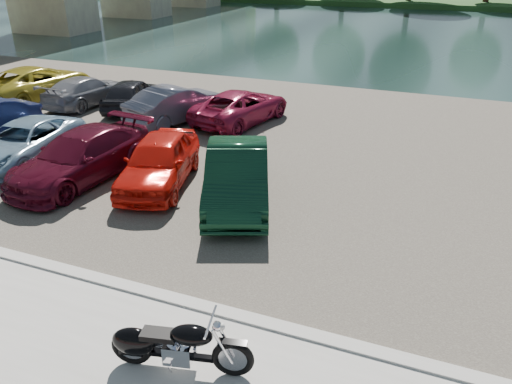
% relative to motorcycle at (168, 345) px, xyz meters
% --- Properties ---
extents(ground, '(200.00, 200.00, 0.00)m').
position_rel_motorcycle_xyz_m(ground, '(-0.40, -0.45, -0.56)').
color(ground, '#595447').
rests_on(ground, ground).
extents(kerb, '(60.00, 0.30, 0.14)m').
position_rel_motorcycle_xyz_m(kerb, '(-0.40, 1.55, -0.49)').
color(kerb, '#A8A69E').
rests_on(kerb, ground).
extents(parking_lot, '(60.00, 18.00, 0.04)m').
position_rel_motorcycle_xyz_m(parking_lot, '(-0.40, 10.55, -0.54)').
color(parking_lot, '#423C35').
rests_on(parking_lot, ground).
extents(river, '(120.00, 40.00, 0.00)m').
position_rel_motorcycle_xyz_m(river, '(-0.40, 39.55, -0.56)').
color(river, '#172928').
rests_on(river, ground).
extents(motorcycle, '(2.30, 0.90, 1.05)m').
position_rel_motorcycle_xyz_m(motorcycle, '(0.00, 0.00, 0.00)').
color(motorcycle, black).
rests_on(motorcycle, promenade).
extents(car_2, '(2.53, 4.69, 1.25)m').
position_rel_motorcycle_xyz_m(car_2, '(-8.92, 6.10, 0.10)').
color(car_2, '#80A3BB').
rests_on(car_2, parking_lot).
extents(car_3, '(2.47, 5.04, 1.41)m').
position_rel_motorcycle_xyz_m(car_3, '(-6.26, 5.65, 0.18)').
color(car_3, '#4C0A1C').
rests_on(car_3, parking_lot).
extents(car_4, '(2.69, 4.46, 1.42)m').
position_rel_motorcycle_xyz_m(car_4, '(-3.95, 6.19, 0.19)').
color(car_4, red).
rests_on(car_4, parking_lot).
extents(car_5, '(3.19, 4.85, 1.51)m').
position_rel_motorcycle_xyz_m(car_5, '(-1.42, 5.99, 0.23)').
color(car_5, '#0D331E').
rests_on(car_5, parking_lot).
extents(car_6, '(2.82, 5.53, 1.50)m').
position_rel_motorcycle_xyz_m(car_6, '(-14.07, 12.15, 0.23)').
color(car_6, gold).
rests_on(car_6, parking_lot).
extents(car_7, '(1.96, 4.36, 1.24)m').
position_rel_motorcycle_xyz_m(car_7, '(-11.37, 12.19, 0.10)').
color(car_7, gray).
rests_on(car_7, parking_lot).
extents(car_8, '(2.43, 4.14, 1.32)m').
position_rel_motorcycle_xyz_m(car_8, '(-9.08, 12.33, 0.14)').
color(car_8, black).
rests_on(car_8, parking_lot).
extents(car_9, '(2.89, 4.56, 1.42)m').
position_rel_motorcycle_xyz_m(car_9, '(-6.42, 11.55, 0.19)').
color(car_9, '#575969').
rests_on(car_9, parking_lot).
extents(car_10, '(3.05, 4.94, 1.28)m').
position_rel_motorcycle_xyz_m(car_10, '(-4.07, 12.41, 0.12)').
color(car_10, maroon).
rests_on(car_10, parking_lot).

